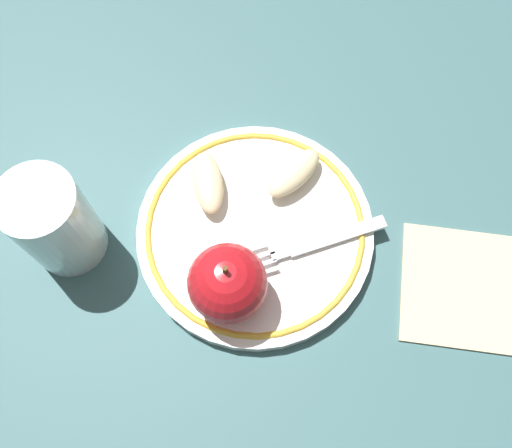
# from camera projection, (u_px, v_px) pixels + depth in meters

# --- Properties ---
(ground_plane) EXTENTS (2.00, 2.00, 0.00)m
(ground_plane) POSITION_uv_depth(u_px,v_px,m) (237.00, 239.00, 0.54)
(ground_plane) COLOR #395F62
(plate) EXTENTS (0.22, 0.22, 0.02)m
(plate) POSITION_uv_depth(u_px,v_px,m) (256.00, 235.00, 0.53)
(plate) COLOR white
(plate) RESTS_ON ground_plane
(apple_red_whole) EXTENTS (0.07, 0.07, 0.08)m
(apple_red_whole) POSITION_uv_depth(u_px,v_px,m) (227.00, 283.00, 0.47)
(apple_red_whole) COLOR red
(apple_red_whole) RESTS_ON plate
(apple_slice_front) EXTENTS (0.06, 0.07, 0.02)m
(apple_slice_front) POSITION_uv_depth(u_px,v_px,m) (294.00, 173.00, 0.54)
(apple_slice_front) COLOR beige
(apple_slice_front) RESTS_ON plate
(apple_slice_back) EXTENTS (0.07, 0.03, 0.02)m
(apple_slice_back) POSITION_uv_depth(u_px,v_px,m) (208.00, 183.00, 0.53)
(apple_slice_back) COLOR beige
(apple_slice_back) RESTS_ON plate
(fork) EXTENTS (0.04, 0.17, 0.00)m
(fork) POSITION_uv_depth(u_px,v_px,m) (303.00, 247.00, 0.52)
(fork) COLOR silver
(fork) RESTS_ON plate
(drinking_glass) EXTENTS (0.07, 0.07, 0.10)m
(drinking_glass) POSITION_uv_depth(u_px,v_px,m) (54.00, 223.00, 0.49)
(drinking_glass) COLOR silver
(drinking_glass) RESTS_ON ground_plane
(napkin_folded) EXTENTS (0.15, 0.16, 0.01)m
(napkin_folded) POSITION_uv_depth(u_px,v_px,m) (473.00, 289.00, 0.52)
(napkin_folded) COLOR beige
(napkin_folded) RESTS_ON ground_plane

